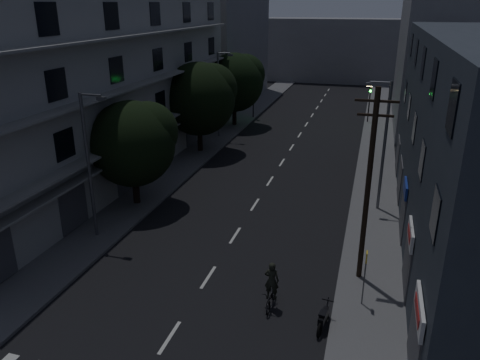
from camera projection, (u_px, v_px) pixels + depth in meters
The scene contains 21 objects.
ground at pixel (283, 161), 39.08m from camera, with size 160.00×160.00×0.00m, color black.
sidewalk_left at pixel (199, 152), 41.00m from camera, with size 3.00×90.00×0.15m, color #565659.
sidewalk_right at pixel (376, 168), 37.10m from camera, with size 3.00×90.00×0.15m, color #565659.
lane_markings at pixel (296, 141), 44.69m from camera, with size 0.15×60.50×0.01m.
building_left at pixel (103, 83), 33.42m from camera, with size 7.00×36.00×14.00m.
building_right at pixel (474, 145), 24.13m from camera, with size 6.19×28.00×11.00m.
building_far_left at pixel (228, 39), 60.01m from camera, with size 6.00×20.00×16.00m, color slate.
building_far_right at pixel (429, 63), 48.92m from camera, with size 6.00×20.00×13.00m, color slate.
building_far_end at pixel (337, 50), 77.72m from camera, with size 24.00×8.00×10.00m, color slate.
tree_near at pixel (133, 140), 29.10m from camera, with size 5.41×5.41×6.67m.
tree_mid at pixel (200, 96), 39.66m from camera, with size 6.22×6.22×7.65m.
tree_far at pixel (235, 80), 48.49m from camera, with size 6.05×6.05×7.48m.
traffic_signal_far_right at pixel (370, 95), 50.13m from camera, with size 0.28×0.37×4.10m.
traffic_signal_far_left at pixel (253, 91), 52.26m from camera, with size 0.28×0.37×4.10m.
street_lamp_left_near at pixel (90, 160), 24.67m from camera, with size 1.51×0.25×8.00m.
street_lamp_right at pixel (383, 140), 28.14m from camera, with size 1.51×0.25×8.00m.
street_lamp_left_far at pixel (220, 91), 44.11m from camera, with size 1.51×0.25×8.00m.
utility_pole at pixel (368, 184), 20.62m from camera, with size 1.80×0.24×9.00m.
bus_stop_sign at pixel (365, 269), 19.63m from camera, with size 0.06×0.35×2.52m.
motorcycle at pixel (323, 319), 18.81m from camera, with size 0.52×1.72×1.10m.
cyclist at pixel (271, 292), 20.05m from camera, with size 0.64×1.73×2.18m.
Camera 1 is at (6.84, -11.65, 12.34)m, focal length 35.00 mm.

